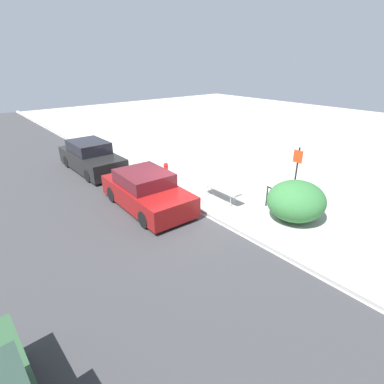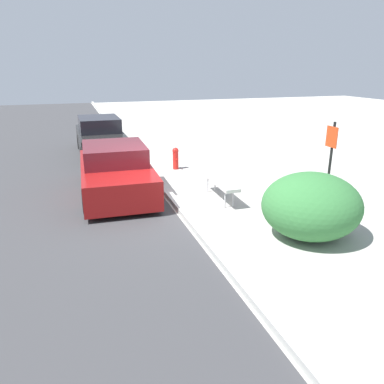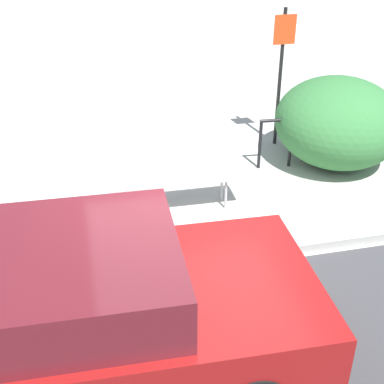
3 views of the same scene
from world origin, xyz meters
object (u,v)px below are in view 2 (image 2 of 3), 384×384
Objects in this scene: sign_post at (330,163)px; fire_hydrant at (176,158)px; parked_car_near at (116,172)px; parked_car_far at (100,138)px; bike_rack at (286,199)px; bench at (220,181)px.

sign_post reaches higher than fire_hydrant.
fire_hydrant is 0.18× the size of parked_car_near.
parked_car_far is (-8.82, -4.32, -0.72)m from sign_post.
sign_post reaches higher than bike_rack.
bench is at bearing 20.15° from parked_car_far.
bench is 7.18m from parked_car_far.
parked_car_near is (-3.15, -3.53, 0.14)m from bike_rack.
fire_hydrant is at bearing -174.26° from bench.
parked_car_far is at bearing -178.64° from parked_car_near.
bike_rack is 0.36× the size of sign_post.
bench is 2.47× the size of fire_hydrant.
sign_post reaches higher than parked_car_far.
bike_rack is at bearing 50.33° from parked_car_near.
sign_post is 9.85m from parked_car_far.
bench is 2.00m from bike_rack.
parked_car_far is at bearing -145.73° from fire_hydrant.
parked_car_near is at bearing -48.86° from fire_hydrant.
fire_hydrant is (-3.41, -0.28, -0.10)m from bench.
sign_post reaches higher than parked_car_near.
bike_rack is 9.17m from parked_car_far.
bike_rack is 0.20× the size of parked_car_near.
bike_rack is 4.73m from parked_car_near.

